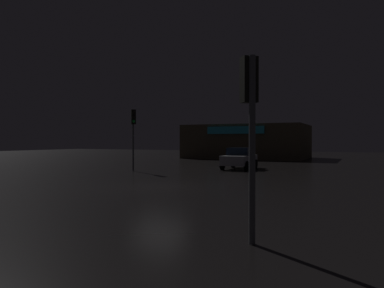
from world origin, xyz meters
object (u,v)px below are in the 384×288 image
store_building (248,142)px  traffic_signal_opposite (250,108)px  traffic_signal_cross_left (133,125)px  car_near (240,158)px

store_building → traffic_signal_opposite: 38.39m
traffic_signal_opposite → traffic_signal_cross_left: (-12.50, 14.06, 0.42)m
traffic_signal_opposite → car_near: 20.33m
store_building → car_near: 18.21m
store_building → traffic_signal_opposite: (10.95, -36.79, 0.78)m
store_building → traffic_signal_cross_left: size_ratio=3.26×
store_building → traffic_signal_opposite: bearing=-73.4°
traffic_signal_opposite → traffic_signal_cross_left: 18.82m
traffic_signal_opposite → car_near: size_ratio=0.95×
car_near → traffic_signal_cross_left: bearing=-140.0°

